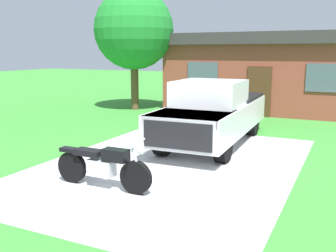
{
  "coord_description": "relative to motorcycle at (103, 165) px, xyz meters",
  "views": [
    {
      "loc": [
        3.84,
        -8.24,
        2.71
      ],
      "look_at": [
        -0.2,
        0.22,
        0.9
      ],
      "focal_mm": 41.49,
      "sensor_mm": 36.0,
      "label": 1
    }
  ],
  "objects": [
    {
      "name": "motorcycle",
      "position": [
        0.0,
        0.0,
        0.0
      ],
      "size": [
        2.21,
        0.7,
        1.09
      ],
      "color": "black",
      "rests_on": "ground"
    },
    {
      "name": "shade_tree",
      "position": [
        -4.9,
        9.64,
        3.21
      ],
      "size": [
        3.66,
        3.66,
        5.52
      ],
      "color": "brown",
      "rests_on": "ground"
    },
    {
      "name": "driveway_pad",
      "position": [
        0.54,
        2.07,
        -0.47
      ],
      "size": [
        5.8,
        8.3,
        0.01
      ],
      "primitive_type": "cube",
      "color": "#B6B6B6",
      "rests_on": "ground"
    },
    {
      "name": "neighbor_house",
      "position": [
        0.85,
        12.59,
        1.32
      ],
      "size": [
        9.6,
        5.6,
        3.5
      ],
      "color": "brown",
      "rests_on": "ground"
    },
    {
      "name": "ground_plane",
      "position": [
        0.54,
        2.07,
        -0.47
      ],
      "size": [
        80.0,
        80.0,
        0.0
      ],
      "primitive_type": "plane",
      "color": "green"
    },
    {
      "name": "pickup_truck",
      "position": [
        0.72,
        4.64,
        0.48
      ],
      "size": [
        2.18,
        5.69,
        1.9
      ],
      "color": "black",
      "rests_on": "ground"
    }
  ]
}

